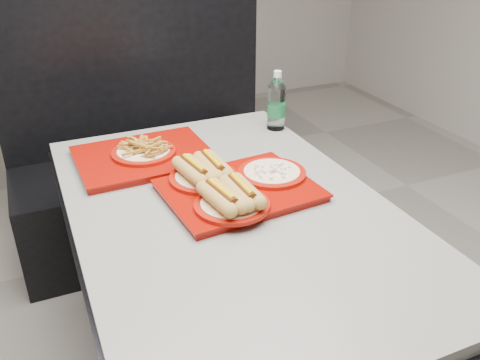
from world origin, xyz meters
name	(u,v)px	position (x,y,z in m)	size (l,w,h in m)	color
diner_table	(231,252)	(0.00, 0.00, 0.58)	(0.92, 1.42, 0.75)	black
booth_bench	(148,164)	(0.00, 1.09, 0.40)	(1.30, 0.57, 1.35)	black
tray_near	(233,185)	(0.03, 0.06, 0.79)	(0.48, 0.41, 0.10)	#800A03
tray_far	(144,154)	(-0.16, 0.41, 0.78)	(0.47, 0.37, 0.09)	#800A03
water_bottle	(277,104)	(0.40, 0.50, 0.85)	(0.07, 0.07, 0.24)	silver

